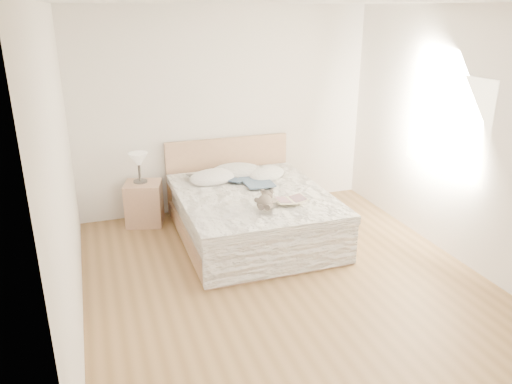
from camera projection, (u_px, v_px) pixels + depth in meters
floor at (287, 282)px, 5.13m from camera, size 4.00×4.50×0.00m
ceiling at (294, 2)px, 4.19m from camera, size 4.00×4.50×0.00m
wall_back at (225, 111)px, 6.66m from camera, size 4.00×0.02×2.70m
wall_front at (452, 268)px, 2.67m from camera, size 4.00×0.02×2.70m
wall_left at (63, 179)px, 4.05m from camera, size 0.02×4.50×2.70m
wall_right at (465, 139)px, 5.27m from camera, size 0.02×4.50×2.70m
window at (446, 124)px, 5.50m from camera, size 0.02×1.30×1.10m
bed at (251, 212)px, 6.08m from camera, size 1.72×2.14×1.00m
nightstand at (144, 203)px, 6.43m from camera, size 0.54×0.50×0.56m
table_lamp at (139, 161)px, 6.27m from camera, size 0.29×0.29×0.39m
pillow_left at (213, 177)px, 6.30m from camera, size 0.72×0.59×0.19m
pillow_middle at (238, 171)px, 6.53m from camera, size 0.77×0.64×0.20m
pillow_right at (267, 174)px, 6.43m from camera, size 0.68×0.64×0.17m
blouse at (257, 181)px, 6.18m from camera, size 0.53×0.57×0.02m
photo_book at (198, 177)px, 6.35m from camera, size 0.35×0.28×0.02m
childrens_book at (290, 200)px, 5.58m from camera, size 0.37×0.26×0.02m
teddy_bear at (265, 206)px, 5.35m from camera, size 0.31×0.36×0.16m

